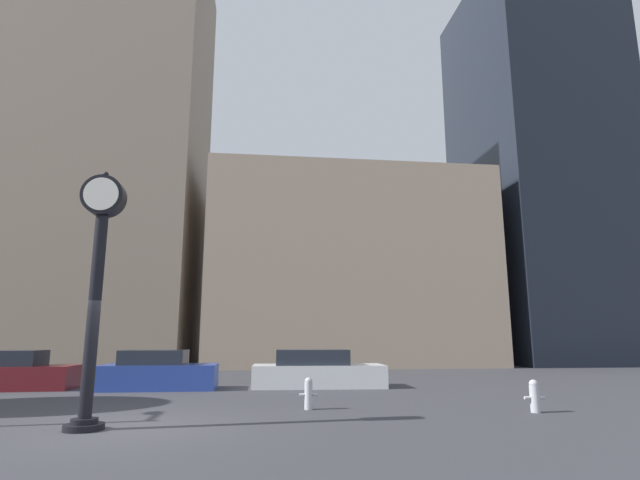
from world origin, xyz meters
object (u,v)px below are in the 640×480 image
at_px(car_maroon, 10,373).
at_px(car_white, 317,371).
at_px(fire_hydrant_near, 534,396).
at_px(fire_hydrant_far, 308,393).
at_px(street_clock, 97,273).
at_px(car_blue, 158,373).

xyz_separation_m(car_maroon, car_white, (10.69, -0.28, 0.00)).
distance_m(car_maroon, fire_hydrant_near, 16.81).
distance_m(fire_hydrant_near, fire_hydrant_far, 5.49).
xyz_separation_m(street_clock, car_maroon, (-5.22, 8.37, -2.50)).
height_order(car_maroon, fire_hydrant_far, car_maroon).
bearing_deg(car_maroon, car_blue, -6.98).
height_order(street_clock, fire_hydrant_far, street_clock).
relative_size(street_clock, car_maroon, 1.26).
height_order(street_clock, car_maroon, street_clock).
bearing_deg(fire_hydrant_near, car_white, 122.97).
bearing_deg(car_white, street_clock, -121.65).
xyz_separation_m(fire_hydrant_near, fire_hydrant_far, (-5.36, 1.17, 0.01)).
bearing_deg(fire_hydrant_near, fire_hydrant_far, 167.74).
distance_m(street_clock, fire_hydrant_far, 5.80).
bearing_deg(car_blue, fire_hydrant_near, -33.19).
distance_m(car_maroon, fire_hydrant_far, 11.54).
distance_m(car_blue, fire_hydrant_far, 7.33).
bearing_deg(fire_hydrant_far, street_clock, -153.19).
bearing_deg(car_white, car_maroon, -179.10).
height_order(car_blue, fire_hydrant_near, car_blue).
xyz_separation_m(car_white, fire_hydrant_far, (-0.87, -5.76, -0.17)).
height_order(car_white, fire_hydrant_far, car_white).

